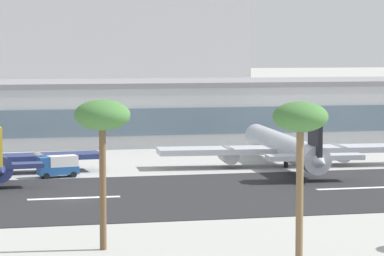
{
  "coord_description": "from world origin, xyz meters",
  "views": [
    {
      "loc": [
        -12.56,
        -123.61,
        19.77
      ],
      "look_at": [
        22.12,
        27.6,
        6.58
      ],
      "focal_mm": 90.94,
      "sensor_mm": 36.0,
      "label": 1
    }
  ],
  "objects_px": {
    "airliner_black_tail_gate_2": "(286,148)",
    "palm_tree_0": "(300,123)",
    "terminal_building": "(104,112)",
    "palm_tree_1": "(102,119)",
    "distant_hotel_block": "(23,37)",
    "service_box_truck_0": "(58,166)"
  },
  "relations": [
    {
      "from": "airliner_black_tail_gate_2",
      "to": "palm_tree_0",
      "type": "bearing_deg",
      "value": 166.8
    },
    {
      "from": "terminal_building",
      "to": "palm_tree_0",
      "type": "height_order",
      "value": "palm_tree_0"
    },
    {
      "from": "palm_tree_0",
      "to": "palm_tree_1",
      "type": "distance_m",
      "value": 19.43
    },
    {
      "from": "terminal_building",
      "to": "airliner_black_tail_gate_2",
      "type": "distance_m",
      "value": 52.4
    },
    {
      "from": "terminal_building",
      "to": "palm_tree_0",
      "type": "xyz_separation_m",
      "value": [
        2.02,
        -114.52,
        6.6
      ]
    },
    {
      "from": "distant_hotel_block",
      "to": "service_box_truck_0",
      "type": "height_order",
      "value": "distant_hotel_block"
    },
    {
      "from": "airliner_black_tail_gate_2",
      "to": "palm_tree_1",
      "type": "xyz_separation_m",
      "value": [
        -37.63,
        -57.21,
        9.6
      ]
    },
    {
      "from": "terminal_building",
      "to": "palm_tree_0",
      "type": "distance_m",
      "value": 114.72
    },
    {
      "from": "airliner_black_tail_gate_2",
      "to": "service_box_truck_0",
      "type": "xyz_separation_m",
      "value": [
        -37.28,
        -4.04,
        -1.34
      ]
    },
    {
      "from": "distant_hotel_block",
      "to": "palm_tree_1",
      "type": "height_order",
      "value": "distant_hotel_block"
    },
    {
      "from": "distant_hotel_block",
      "to": "airliner_black_tail_gate_2",
      "type": "relative_size",
      "value": 3.18
    },
    {
      "from": "terminal_building",
      "to": "distant_hotel_block",
      "type": "height_order",
      "value": "distant_hotel_block"
    },
    {
      "from": "terminal_building",
      "to": "palm_tree_1",
      "type": "distance_m",
      "value": 105.25
    },
    {
      "from": "terminal_building",
      "to": "airliner_black_tail_gate_2",
      "type": "relative_size",
      "value": 3.8
    },
    {
      "from": "distant_hotel_block",
      "to": "palm_tree_0",
      "type": "bearing_deg",
      "value": -87.45
    },
    {
      "from": "distant_hotel_block",
      "to": "service_box_truck_0",
      "type": "xyz_separation_m",
      "value": [
        -5.01,
        -184.04,
        -20.73
      ]
    },
    {
      "from": "distant_hotel_block",
      "to": "terminal_building",
      "type": "bearing_deg",
      "value": -86.13
    },
    {
      "from": "terminal_building",
      "to": "airliner_black_tail_gate_2",
      "type": "xyz_separation_m",
      "value": [
        23.27,
        -46.85,
        -3.16
      ]
    },
    {
      "from": "service_box_truck_0",
      "to": "distant_hotel_block",
      "type": "bearing_deg",
      "value": -102.81
    },
    {
      "from": "distant_hotel_block",
      "to": "palm_tree_1",
      "type": "relative_size",
      "value": 10.25
    },
    {
      "from": "terminal_building",
      "to": "distant_hotel_block",
      "type": "bearing_deg",
      "value": 93.87
    },
    {
      "from": "airliner_black_tail_gate_2",
      "to": "service_box_truck_0",
      "type": "height_order",
      "value": "airliner_black_tail_gate_2"
    }
  ]
}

